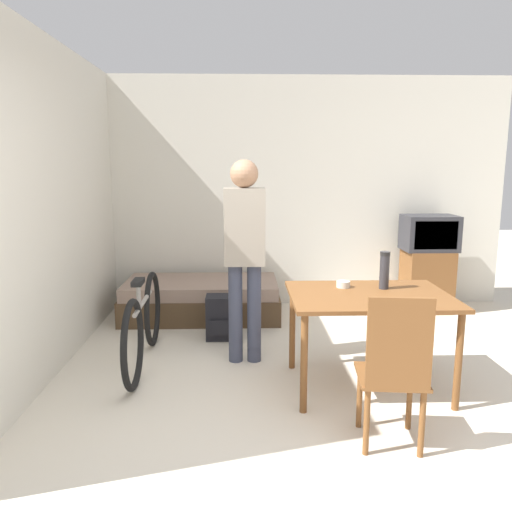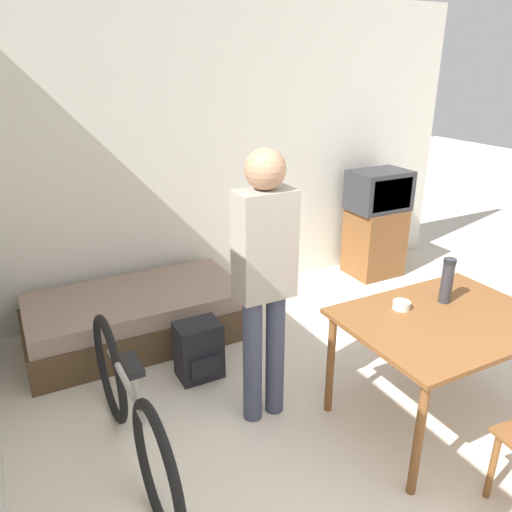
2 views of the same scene
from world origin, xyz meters
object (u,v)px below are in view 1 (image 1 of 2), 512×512
Objects in this scene: dining_table at (369,305)px; backpack at (222,317)px; person_standing at (245,246)px; tv at (428,263)px; thermos_flask at (385,269)px; wooden_chair at (395,367)px; mate_bowl at (343,284)px; bicycle at (144,324)px; daybed at (202,299)px.

backpack is at bearing 135.33° from dining_table.
tv is at bearing 34.74° from person_standing.
thermos_flask is at bearing -37.00° from backpack.
wooden_chair is at bearing -58.56° from person_standing.
thermos_flask is 2.75× the size of mate_bowl.
dining_table is at bearing -15.93° from bicycle.
person_standing reaches higher than mate_bowl.
person_standing is 1.15m from thermos_flask.
person_standing is (0.47, -1.30, 0.81)m from daybed.
mate_bowl reaches higher than bicycle.
mate_bowl is at bearing -42.99° from backpack.
wooden_chair is 1.10m from mate_bowl.
tv is (2.61, 0.18, 0.36)m from daybed.
bicycle is (-1.72, 1.37, -0.17)m from wooden_chair.
dining_table is 1.88m from bicycle.
bicycle is at bearing 141.51° from wooden_chair.
daybed is 5.90× the size of thermos_flask.
tv is 1.15× the size of wooden_chair.
daybed is 16.21× the size of mate_bowl.
person_standing is 5.92× the size of thermos_flask.
daybed is 1.54× the size of tv.
bicycle is 1.71m from mate_bowl.
wooden_chair is 1.10m from thermos_flask.
tv is 2.61× the size of backpack.
wooden_chair reaches higher than dining_table.
daybed is at bearing -176.11° from tv.
backpack is (-1.29, 0.97, -0.68)m from thermos_flask.
bicycle is 3.85× the size of backpack.
tv is 2.54m from backpack.
dining_table is 0.72× the size of bicycle.
daybed is 2.64m from tv.
person_standing reaches higher than dining_table.
bicycle reaches higher than dining_table.
thermos_flask is 1.76m from backpack.
bicycle is 15.54× the size of mate_bowl.
daybed is at bearing 109.57° from backpack.
daybed is 1.45× the size of dining_table.
daybed is 3.04m from wooden_chair.
bicycle is at bearing -153.07° from tv.
thermos_flask reaches higher than mate_bowl.
bicycle is at bearing 164.07° from dining_table.
dining_table is 1.67m from backpack.
wooden_chair is (-0.06, -0.86, -0.13)m from dining_table.
daybed is 1.78× the size of wooden_chair.
person_standing is (-0.93, 0.55, 0.36)m from dining_table.
tv reaches higher than thermos_flask.
dining_table is (1.40, -1.85, 0.45)m from daybed.
mate_bowl is at bearing -126.81° from tv.
tv is at bearing 66.25° from wooden_chair.
thermos_flask reaches higher than backpack.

